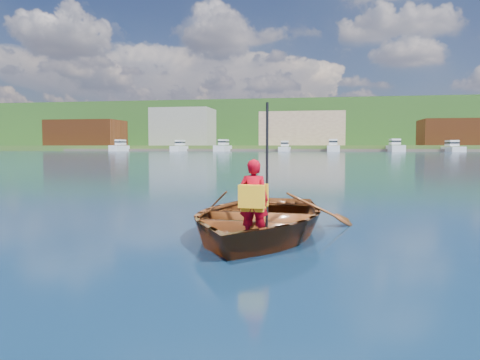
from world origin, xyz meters
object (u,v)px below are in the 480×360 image
(child_paddler, at_px, (254,199))
(dock, at_px, (285,150))
(rowboat, at_px, (257,218))
(marina_yachts, at_px, (331,147))

(child_paddler, relative_size, dock, 0.01)
(child_paddler, distance_m, dock, 149.90)
(dock, bearing_deg, rowboat, -85.71)
(child_paddler, xyz_separation_m, marina_yachts, (3.67, 144.81, 0.72))
(marina_yachts, bearing_deg, dock, 162.57)
(marina_yachts, bearing_deg, rowboat, -91.49)
(rowboat, relative_size, dock, 0.03)
(child_paddler, bearing_deg, dock, 94.29)
(child_paddler, height_order, dock, child_paddler)
(dock, distance_m, marina_yachts, 15.63)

